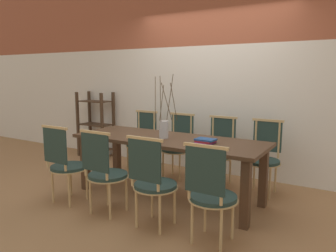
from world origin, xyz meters
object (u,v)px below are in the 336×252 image
chair_far_center (219,149)px  book_stack (205,141)px  shelving_rack (96,125)px  vase_centerpiece (164,128)px  dining_table (168,146)px  chair_near_center (153,180)px

chair_far_center → book_stack: size_ratio=4.17×
shelving_rack → chair_far_center: bearing=-6.5°
chair_far_center → vase_centerpiece: 0.98m
dining_table → chair_near_center: size_ratio=2.52×
shelving_rack → vase_centerpiece: bearing=-26.8°
chair_near_center → chair_far_center: bearing=88.3°
vase_centerpiece → book_stack: vase_centerpiece is taller
chair_near_center → chair_far_center: same height
chair_far_center → book_stack: (0.17, -0.81, 0.28)m
chair_near_center → dining_table: bearing=110.9°
book_stack → dining_table: bearing=177.1°
chair_near_center → shelving_rack: size_ratio=0.79×
chair_near_center → chair_far_center: 1.58m
chair_far_center → shelving_rack: size_ratio=0.79×
chair_far_center → vase_centerpiece: (-0.39, -0.81, 0.39)m
shelving_rack → chair_near_center: bearing=-36.4°
dining_table → book_stack: (0.52, -0.03, 0.13)m
dining_table → shelving_rack: (-2.24, 1.08, -0.06)m
vase_centerpiece → shelving_rack: size_ratio=0.65×
dining_table → book_stack: book_stack is taller
dining_table → chair_near_center: 0.86m
chair_near_center → vase_centerpiece: size_ratio=1.22×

